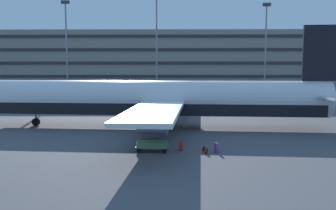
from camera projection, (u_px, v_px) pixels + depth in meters
ground_plane at (148, 125)px, 42.75m from camera, size 600.00×600.00×0.00m
terminal_structure at (162, 63)px, 93.83m from camera, size 154.48×15.86×16.01m
airliner at (160, 100)px, 40.43m from camera, size 44.40×35.96×11.35m
light_mast_left at (66, 42)px, 79.61m from camera, size 1.80×0.50×21.62m
light_mast_center_left at (157, 40)px, 79.29m from camera, size 1.80×0.50×22.78m
light_mast_center_right at (266, 44)px, 79.08m from camera, size 1.80×0.50×20.98m
suitcase_laid_flat at (216, 147)px, 28.73m from camera, size 0.31×0.50×0.94m
suitcase_teal at (181, 146)px, 29.25m from camera, size 0.31×0.40×0.88m
backpack_small at (204, 149)px, 29.00m from camera, size 0.32×0.38×0.50m
backpack_upright at (206, 151)px, 28.21m from camera, size 0.37×0.38×0.55m
baggage_cart at (152, 146)px, 29.01m from camera, size 3.33×1.44×0.82m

